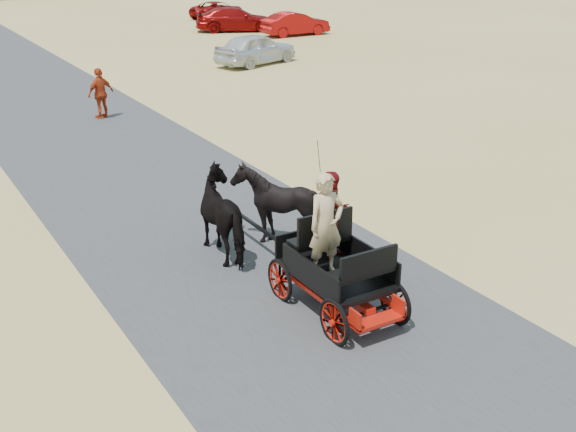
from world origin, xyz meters
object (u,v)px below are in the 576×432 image
horse_right (276,205)px  car_a (256,49)px  car_b (295,24)px  car_c (236,19)px  horse_left (228,215)px  car_d (217,10)px  pedestrian (101,93)px  carriage (336,291)px

horse_right → car_a: horse_right is taller
car_b → car_c: (-2.22, 3.45, 0.04)m
horse_left → car_b: 30.82m
car_b → car_c: 4.10m
horse_right → car_a: (9.57, 18.39, -0.12)m
car_d → car_b: bearing=160.2°
horse_right → pedestrian: bearing=-90.6°
horse_right → car_b: bearing=-122.3°
car_c → car_d: car_c is taller
pedestrian → car_a: size_ratio=0.40×
car_b → car_a: bearing=137.5°
car_b → car_d: 10.02m
horse_left → pedestrian: 12.17m
car_b → pedestrian: bearing=130.2°
horse_left → car_c: size_ratio=0.40×
car_b → car_d: size_ratio=0.99×
horse_left → car_a: (10.67, 18.39, -0.12)m
carriage → car_a: 23.67m
car_b → car_d: (-0.30, 10.02, -0.10)m
horse_left → car_a: 21.26m
horse_right → pedestrian: pedestrian is taller
horse_right → car_d: (15.86, 35.55, -0.27)m
horse_right → car_c: (13.94, 28.99, -0.13)m
pedestrian → car_b: 20.91m
horse_left → horse_right: bearing=-180.0°
horse_right → car_b: (16.16, 25.54, -0.17)m
horse_left → horse_right: size_ratio=1.18×
car_c → car_d: bearing=6.5°
horse_right → car_c: bearing=-115.7°
carriage → car_c: (14.49, 31.99, 0.36)m
carriage → horse_right: bearing=79.6°
car_b → car_c: car_c is taller
car_a → car_c: size_ratio=0.87×
car_c → car_d: (1.91, 6.57, -0.14)m
horse_right → car_a: 20.73m
carriage → car_d: car_d is taller
car_a → car_b: car_a is taller
horse_right → pedestrian: size_ratio=0.98×
carriage → horse_left: (-0.55, 3.00, 0.49)m
car_d → car_a: bearing=138.3°
pedestrian → car_d: size_ratio=0.41×
pedestrian → car_c: size_ratio=0.35×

